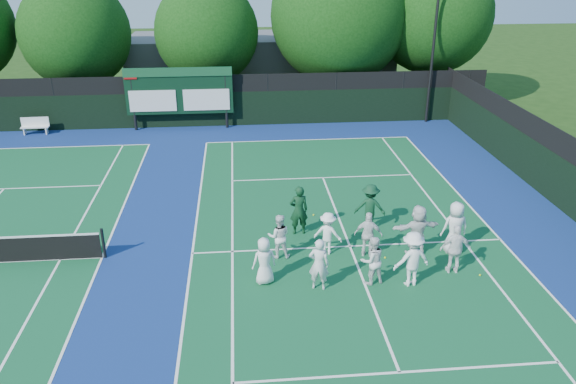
{
  "coord_description": "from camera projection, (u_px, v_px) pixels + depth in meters",
  "views": [
    {
      "loc": [
        -3.74,
        -16.0,
        9.67
      ],
      "look_at": [
        -2.0,
        3.0,
        1.3
      ],
      "focal_mm": 35.0,
      "sensor_mm": 36.0,
      "label": 1
    }
  ],
  "objects": [
    {
      "name": "ground",
      "position": [
        356.0,
        261.0,
        18.79
      ],
      "size": [
        120.0,
        120.0,
        0.0
      ],
      "primitive_type": "plane",
      "color": "#1B390F",
      "rests_on": "ground"
    },
    {
      "name": "tree_d",
      "position": [
        342.0,
        19.0,
        34.65
      ],
      "size": [
        8.5,
        8.5,
        10.04
      ],
      "color": "black",
      "rests_on": "ground"
    },
    {
      "name": "player_back_1",
      "position": [
        328.0,
        233.0,
        18.99
      ],
      "size": [
        1.12,
        0.91,
        1.51
      ],
      "primitive_type": "imported",
      "rotation": [
        0.0,
        0.0,
        2.72
      ],
      "color": "white",
      "rests_on": "ground"
    },
    {
      "name": "near_court",
      "position": [
        350.0,
        246.0,
        19.7
      ],
      "size": [
        11.05,
        23.85,
        0.01
      ],
      "color": "#11522D",
      "rests_on": "ground"
    },
    {
      "name": "tennis_ball_4",
      "position": [
        314.0,
        215.0,
        21.94
      ],
      "size": [
        0.07,
        0.07,
        0.07
      ],
      "primitive_type": "sphere",
      "color": "yellow",
      "rests_on": "ground"
    },
    {
      "name": "player_back_0",
      "position": [
        279.0,
        236.0,
        18.74
      ],
      "size": [
        0.8,
        0.64,
        1.57
      ],
      "primitive_type": "imported",
      "rotation": [
        0.0,
        0.0,
        3.08
      ],
      "color": "white",
      "rests_on": "ground"
    },
    {
      "name": "player_back_3",
      "position": [
        417.0,
        230.0,
        18.91
      ],
      "size": [
        1.73,
        0.75,
        1.8
      ],
      "primitive_type": "imported",
      "rotation": [
        0.0,
        0.0,
        3.28
      ],
      "color": "white",
      "rests_on": "ground"
    },
    {
      "name": "coach_right",
      "position": [
        370.0,
        207.0,
        20.63
      ],
      "size": [
        1.26,
        0.92,
        1.76
      ],
      "primitive_type": "imported",
      "rotation": [
        0.0,
        0.0,
        2.89
      ],
      "color": "#0F3A21",
      "rests_on": "ground"
    },
    {
      "name": "back_fence",
      "position": [
        198.0,
        104.0,
        32.34
      ],
      "size": [
        34.0,
        0.08,
        3.0
      ],
      "color": "black",
      "rests_on": "ground"
    },
    {
      "name": "player_back_2",
      "position": [
        368.0,
        235.0,
        18.8
      ],
      "size": [
        1.02,
        0.64,
        1.62
      ],
      "primitive_type": "imported",
      "rotation": [
        0.0,
        0.0,
        2.86
      ],
      "color": "silver",
      "rests_on": "ground"
    },
    {
      "name": "tree_c",
      "position": [
        209.0,
        35.0,
        34.31
      ],
      "size": [
        6.32,
        6.32,
        8.03
      ],
      "color": "black",
      "rests_on": "ground"
    },
    {
      "name": "tennis_ball_5",
      "position": [
        385.0,
        258.0,
        18.93
      ],
      "size": [
        0.07,
        0.07,
        0.07
      ],
      "primitive_type": "sphere",
      "color": "yellow",
      "rests_on": "ground"
    },
    {
      "name": "player_front_2",
      "position": [
        372.0,
        260.0,
        17.27
      ],
      "size": [
        0.89,
        0.76,
        1.6
      ],
      "primitive_type": "imported",
      "rotation": [
        0.0,
        0.0,
        3.36
      ],
      "color": "silver",
      "rests_on": "ground"
    },
    {
      "name": "tree_b",
      "position": [
        79.0,
        36.0,
        33.65
      ],
      "size": [
        6.53,
        6.53,
        8.16
      ],
      "color": "black",
      "rests_on": "ground"
    },
    {
      "name": "player_front_4",
      "position": [
        455.0,
        249.0,
        17.83
      ],
      "size": [
        1.02,
        0.5,
        1.69
      ],
      "primitive_type": "imported",
      "rotation": [
        0.0,
        0.0,
        3.05
      ],
      "color": "white",
      "rests_on": "ground"
    },
    {
      "name": "tennis_ball_0",
      "position": [
        269.0,
        257.0,
        18.97
      ],
      "size": [
        0.07,
        0.07,
        0.07
      ],
      "primitive_type": "sphere",
      "color": "yellow",
      "rests_on": "ground"
    },
    {
      "name": "scoreboard",
      "position": [
        179.0,
        91.0,
        31.54
      ],
      "size": [
        6.0,
        0.21,
        3.55
      ],
      "color": "black",
      "rests_on": "ground"
    },
    {
      "name": "tree_e",
      "position": [
        435.0,
        17.0,
        35.14
      ],
      "size": [
        7.33,
        7.33,
        9.45
      ],
      "color": "black",
      "rests_on": "ground"
    },
    {
      "name": "player_front_1",
      "position": [
        319.0,
        264.0,
        16.95
      ],
      "size": [
        0.71,
        0.55,
        1.71
      ],
      "primitive_type": "imported",
      "rotation": [
        0.0,
        0.0,
        2.88
      ],
      "color": "silver",
      "rests_on": "ground"
    },
    {
      "name": "court_apron",
      "position": [
        177.0,
        254.0,
        19.2
      ],
      "size": [
        34.0,
        32.0,
        0.01
      ],
      "primitive_type": "cube",
      "color": "navy",
      "rests_on": "ground"
    },
    {
      "name": "player_back_4",
      "position": [
        455.0,
        228.0,
        19.01
      ],
      "size": [
        0.94,
        0.64,
        1.86
      ],
      "primitive_type": "imported",
      "rotation": [
        0.0,
        0.0,
        3.2
      ],
      "color": "silver",
      "rests_on": "ground"
    },
    {
      "name": "light_pole_right",
      "position": [
        437.0,
        12.0,
        31.21
      ],
      "size": [
        1.2,
        0.3,
        10.12
      ],
      "color": "black",
      "rests_on": "ground"
    },
    {
      "name": "player_front_3",
      "position": [
        412.0,
        259.0,
        17.14
      ],
      "size": [
        1.27,
        0.88,
        1.8
      ],
      "primitive_type": "imported",
      "rotation": [
        0.0,
        0.0,
        3.33
      ],
      "color": "white",
      "rests_on": "ground"
    },
    {
      "name": "player_front_0",
      "position": [
        264.0,
        261.0,
        17.29
      ],
      "size": [
        0.86,
        0.67,
        1.55
      ],
      "primitive_type": "imported",
      "rotation": [
        0.0,
        0.0,
        3.39
      ],
      "color": "white",
      "rests_on": "ground"
    },
    {
      "name": "coach_left",
      "position": [
        299.0,
        210.0,
        20.24
      ],
      "size": [
        0.72,
        0.5,
        1.87
      ],
      "primitive_type": "imported",
      "rotation": [
        0.0,
        0.0,
        3.23
      ],
      "color": "#0E361C",
      "rests_on": "ground"
    },
    {
      "name": "clubhouse",
      "position": [
        261.0,
        65.0,
        39.71
      ],
      "size": [
        18.0,
        6.0,
        4.0
      ],
      "primitive_type": "cube",
      "color": "#5C5D62",
      "rests_on": "ground"
    },
    {
      "name": "tennis_ball_2",
      "position": [
        480.0,
        275.0,
        17.93
      ],
      "size": [
        0.07,
        0.07,
        0.07
      ],
      "primitive_type": "sphere",
      "color": "yellow",
      "rests_on": "ground"
    },
    {
      "name": "bench",
      "position": [
        35.0,
        125.0,
        31.34
      ],
      "size": [
        1.51,
        0.46,
        0.95
      ],
      "color": "white",
      "rests_on": "ground"
    }
  ]
}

